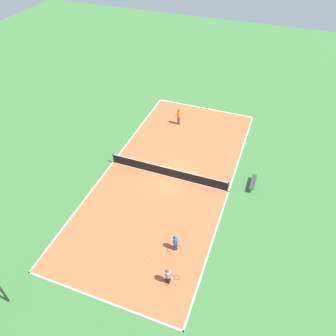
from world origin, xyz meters
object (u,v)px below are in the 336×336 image
bench (253,182)px  player_near_blue (176,242)px  player_baseline_gray (168,275)px  player_center_orange (179,116)px  tennis_net (168,172)px  tennis_ball_left_sideline (148,260)px  tennis_ball_far_baseline (224,158)px

bench → player_near_blue: bearing=-26.0°
player_baseline_gray → player_center_orange: (4.89, -16.14, 0.21)m
tennis_net → tennis_ball_left_sideline: 7.99m
bench → tennis_ball_far_baseline: 3.86m
bench → player_baseline_gray: player_baseline_gray is taller
bench → tennis_ball_left_sideline: bearing=-29.2°
player_baseline_gray → tennis_ball_left_sideline: (1.72, -0.93, -0.73)m
player_near_blue → tennis_ball_left_sideline: 2.11m
bench → tennis_ball_far_baseline: bench is taller
player_near_blue → tennis_ball_left_sideline: player_near_blue is taller
tennis_ball_far_baseline → player_near_blue: bearing=85.2°
tennis_net → player_center_orange: (1.63, -7.39, 0.50)m
tennis_net → player_center_orange: bearing=-77.6°
bench → player_baseline_gray: (3.37, 10.04, 0.40)m
tennis_net → player_baseline_gray: 9.34m
player_baseline_gray → tennis_ball_far_baseline: size_ratio=20.15×
tennis_net → bench: tennis_net is taller
tennis_net → tennis_ball_far_baseline: (-3.75, -3.83, -0.45)m
player_near_blue → tennis_ball_far_baseline: 10.28m
player_baseline_gray → player_center_orange: bearing=118.3°
player_near_blue → tennis_ball_far_baseline: player_near_blue is taller
bench → player_center_orange: 10.29m
player_baseline_gray → player_near_blue: bearing=110.3°
player_center_orange → player_near_blue: bearing=22.9°
tennis_net → tennis_ball_far_baseline: 5.38m
player_baseline_gray → tennis_ball_left_sideline: player_baseline_gray is taller
player_center_orange → tennis_ball_left_sideline: size_ratio=25.06×
tennis_net → bench: (-6.63, -1.29, -0.12)m
tennis_net → tennis_ball_left_sideline: size_ratio=146.08×
bench → tennis_ball_left_sideline: size_ratio=25.94×
tennis_net → player_near_blue: 7.02m
bench → tennis_net: bearing=-79.0°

